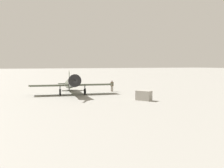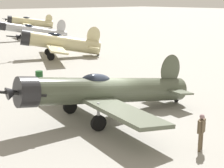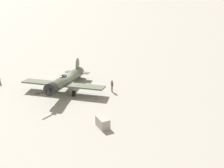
# 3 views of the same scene
# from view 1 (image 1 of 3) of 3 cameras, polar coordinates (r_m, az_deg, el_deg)

# --- Properties ---
(ground_plane) EXTENTS (400.00, 400.00, 0.00)m
(ground_plane) POSITION_cam_1_polar(r_m,az_deg,el_deg) (32.65, -9.75, -2.24)
(ground_plane) COLOR gray
(airplane_foreground) EXTENTS (10.85, 12.02, 3.14)m
(airplane_foreground) POSITION_cam_1_polar(r_m,az_deg,el_deg) (31.99, -9.72, 0.28)
(airplane_foreground) COLOR #4C5442
(airplane_foreground) RESTS_ON ground_plane
(ground_crew_mechanic) EXTENTS (0.36, 0.60, 1.62)m
(ground_crew_mechanic) POSITION_cam_1_polar(r_m,az_deg,el_deg) (34.20, 0.00, -0.19)
(ground_crew_mechanic) COLOR brown
(ground_crew_mechanic) RESTS_ON ground_plane
(equipment_crate) EXTENTS (1.68, 1.88, 1.08)m
(equipment_crate) POSITION_cam_1_polar(r_m,az_deg,el_deg) (26.11, 7.70, -2.77)
(equipment_crate) COLOR #9E998E
(equipment_crate) RESTS_ON ground_plane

